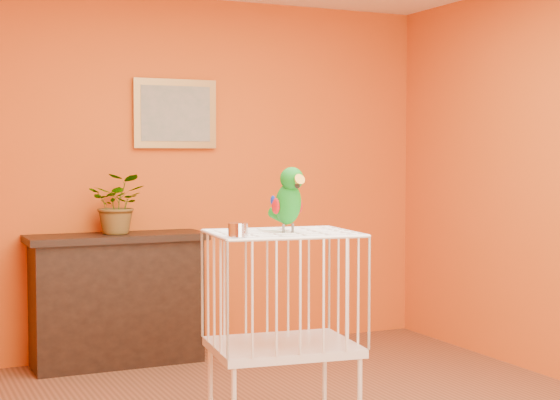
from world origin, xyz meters
name	(u,v)px	position (x,y,z in m)	size (l,w,h in m)	color
room_shell	(313,128)	(0.00, 0.00, 1.58)	(4.50, 4.50, 4.50)	#D15113
console_cabinet	(117,299)	(-0.49, 2.04, 0.45)	(1.22, 0.44, 0.91)	black
potted_plant	(121,211)	(-0.47, 1.98, 1.07)	(0.38, 0.42, 0.33)	#26722D
framed_picture	(175,114)	(0.00, 2.22, 1.75)	(0.62, 0.04, 0.50)	#A97F3C
birdcage	(283,336)	(-0.15, 0.03, 0.56)	(0.75, 0.61, 1.07)	white
feed_cup	(238,230)	(-0.46, -0.14, 1.11)	(0.09, 0.09, 0.06)	silver
parrot	(288,199)	(-0.13, 0.01, 1.24)	(0.16, 0.29, 0.32)	#59544C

